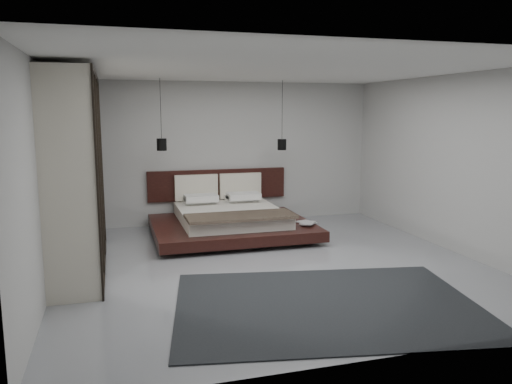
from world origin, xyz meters
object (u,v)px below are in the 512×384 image
object	(u,v)px
pendant_left	(162,144)
pendant_right	(282,144)
lattice_screen	(68,165)
bed	(230,219)
wardrobe	(75,173)
rug	(327,305)

from	to	relation	value
pendant_left	pendant_right	size ratio (longest dim) A/B	0.97
lattice_screen	bed	world-z (taller)	lattice_screen
wardrobe	pendant_left	bearing A→B (deg)	53.17
bed	wardrobe	bearing A→B (deg)	-151.13
pendant_left	wardrobe	bearing A→B (deg)	-126.83
pendant_left	bed	bearing A→B (deg)	-21.00
pendant_left	wardrobe	xyz separation A→B (m)	(-1.36, -1.82, -0.27)
pendant_right	rug	xyz separation A→B (m)	(-0.83, -4.05, -1.59)
bed	pendant_right	world-z (taller)	pendant_right
pendant_left	pendant_right	bearing A→B (deg)	0.00
lattice_screen	wardrobe	bearing A→B (deg)	-82.55
lattice_screen	pendant_left	bearing A→B (deg)	-3.70
pendant_right	wardrobe	distance (m)	4.08
lattice_screen	bed	distance (m)	2.98
lattice_screen	pendant_right	bearing A→B (deg)	-1.53
lattice_screen	rug	bearing A→B (deg)	-53.51
rug	lattice_screen	bearing A→B (deg)	126.49
bed	pendant_right	xyz separation A→B (m)	(1.14, 0.44, 1.31)
bed	wardrobe	size ratio (longest dim) A/B	1.00
bed	rug	bearing A→B (deg)	-85.01
wardrobe	pendant_right	bearing A→B (deg)	26.51
bed	rug	distance (m)	3.63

